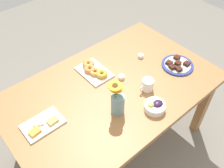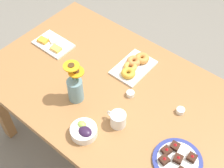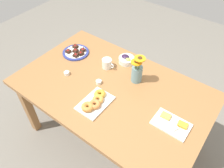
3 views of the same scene
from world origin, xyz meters
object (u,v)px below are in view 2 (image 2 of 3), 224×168
(coffee_mug, at_px, (118,119))
(grape_bowl, at_px, (84,131))
(jam_cup_honey, at_px, (130,94))
(jam_cup_berry, at_px, (181,111))
(dining_table, at_px, (112,97))
(croissant_platter, at_px, (134,65))
(dessert_plate, at_px, (177,160))
(cheese_platter, at_px, (53,44))
(flower_vase, at_px, (75,88))

(coffee_mug, distance_m, grape_bowl, 0.19)
(jam_cup_honey, bearing_deg, jam_cup_berry, -164.03)
(dining_table, distance_m, jam_cup_berry, 0.44)
(croissant_platter, relative_size, dessert_plate, 1.10)
(dining_table, height_order, croissant_platter, croissant_platter)
(cheese_platter, bearing_deg, flower_vase, 152.90)
(dining_table, height_order, jam_cup_honey, jam_cup_honey)
(croissant_platter, relative_size, jam_cup_honey, 5.83)
(coffee_mug, distance_m, cheese_platter, 0.78)
(coffee_mug, xyz_separation_m, jam_cup_berry, (-0.22, -0.29, -0.03))
(cheese_platter, distance_m, jam_cup_honey, 0.68)
(cheese_platter, relative_size, jam_cup_honey, 5.42)
(dining_table, distance_m, cheese_platter, 0.57)
(flower_vase, bearing_deg, cheese_platter, -27.10)
(croissant_platter, distance_m, jam_cup_honey, 0.23)
(dining_table, distance_m, flower_vase, 0.28)
(dining_table, distance_m, dessert_plate, 0.59)
(cheese_platter, bearing_deg, dining_table, 176.16)
(dessert_plate, xyz_separation_m, flower_vase, (0.68, 0.03, 0.08))
(dessert_plate, bearing_deg, dining_table, -15.85)
(grape_bowl, bearing_deg, coffee_mug, -120.56)
(jam_cup_berry, distance_m, dessert_plate, 0.31)
(croissant_platter, bearing_deg, jam_cup_berry, 165.31)
(cheese_platter, xyz_separation_m, dessert_plate, (-1.12, 0.20, 0.00))
(jam_cup_berry, height_order, flower_vase, flower_vase)
(grape_bowl, distance_m, dessert_plate, 0.51)
(dessert_plate, bearing_deg, coffee_mug, 2.65)
(jam_cup_honey, bearing_deg, coffee_mug, 108.75)
(coffee_mug, distance_m, croissant_platter, 0.44)
(coffee_mug, relative_size, cheese_platter, 0.47)
(dining_table, relative_size, coffee_mug, 13.06)
(coffee_mug, relative_size, jam_cup_honey, 2.55)
(flower_vase, bearing_deg, coffee_mug, -177.53)
(coffee_mug, height_order, flower_vase, flower_vase)
(dining_table, bearing_deg, croissant_platter, -89.71)
(coffee_mug, height_order, dessert_plate, coffee_mug)
(flower_vase, bearing_deg, croissant_platter, -105.57)
(coffee_mug, relative_size, croissant_platter, 0.44)
(jam_cup_honey, height_order, flower_vase, flower_vase)
(jam_cup_honey, relative_size, jam_cup_berry, 1.00)
(dining_table, xyz_separation_m, dessert_plate, (-0.56, 0.16, 0.10))
(coffee_mug, height_order, croissant_platter, coffee_mug)
(dining_table, bearing_deg, jam_cup_honey, -166.78)
(grape_bowl, xyz_separation_m, cheese_platter, (0.65, -0.38, -0.02))
(dessert_plate, relative_size, flower_vase, 0.97)
(grape_bowl, height_order, flower_vase, flower_vase)
(dining_table, distance_m, jam_cup_honey, 0.16)
(croissant_platter, distance_m, jam_cup_berry, 0.43)
(grape_bowl, relative_size, cheese_platter, 0.56)
(croissant_platter, bearing_deg, flower_vase, 74.43)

